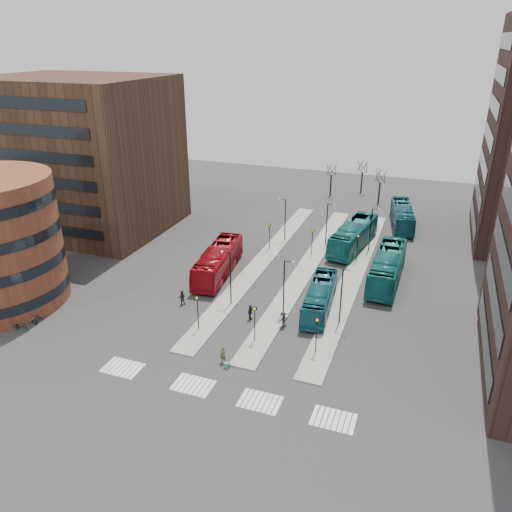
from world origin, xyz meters
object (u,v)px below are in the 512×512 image
(commuter_a, at_px, (182,298))
(traveller, at_px, (223,355))
(teal_bus_c, at_px, (387,267))
(commuter_c, at_px, (283,319))
(teal_bus_b, at_px, (353,236))
(bicycle_mid, at_px, (31,320))
(teal_bus_a, at_px, (320,297))
(suitcase, at_px, (227,365))
(commuter_b, at_px, (250,312))
(bicycle_far, at_px, (35,318))
(bicycle_near, at_px, (20,327))
(teal_bus_d, at_px, (402,216))
(red_bus, at_px, (218,261))

(commuter_a, bearing_deg, traveller, 114.88)
(teal_bus_c, xyz_separation_m, commuter_c, (-8.55, -14.20, -1.00))
(teal_bus_b, distance_m, bicycle_mid, 41.72)
(teal_bus_a, bearing_deg, suitcase, -116.56)
(commuter_b, distance_m, bicycle_far, 22.24)
(commuter_b, xyz_separation_m, bicycle_near, (-20.74, -10.00, -0.37))
(teal_bus_c, bearing_deg, teal_bus_d, 91.22)
(suitcase, relative_size, bicycle_far, 0.35)
(traveller, distance_m, bicycle_far, 21.12)
(red_bus, height_order, traveller, red_bus)
(traveller, xyz_separation_m, commuter_a, (-8.54, 8.30, -0.01))
(teal_bus_a, bearing_deg, bicycle_near, -156.28)
(teal_bus_a, bearing_deg, red_bus, 158.20)
(teal_bus_d, distance_m, commuter_c, 35.45)
(bicycle_mid, bearing_deg, commuter_a, -54.92)
(red_bus, height_order, teal_bus_a, red_bus)
(suitcase, height_order, commuter_c, commuter_c)
(suitcase, distance_m, traveller, 1.04)
(commuter_b, distance_m, bicycle_mid, 22.45)
(commuter_c, relative_size, bicycle_mid, 0.97)
(teal_bus_b, xyz_separation_m, bicycle_far, (-27.31, -30.95, -1.42))
(commuter_a, bearing_deg, bicycle_mid, 14.75)
(teal_bus_b, height_order, bicycle_mid, teal_bus_b)
(teal_bus_d, relative_size, commuter_a, 7.32)
(traveller, xyz_separation_m, bicycle_near, (-21.12, -2.13, -0.35))
(commuter_c, bearing_deg, bicycle_near, -33.52)
(commuter_a, xyz_separation_m, commuter_c, (11.78, -0.62, 0.02))
(teal_bus_a, xyz_separation_m, teal_bus_d, (5.86, 29.72, 0.20))
(teal_bus_b, relative_size, commuter_a, 8.01)
(teal_bus_c, bearing_deg, commuter_c, -120.00)
(commuter_b, bearing_deg, bicycle_far, 115.48)
(teal_bus_b, xyz_separation_m, commuter_a, (-14.74, -22.48, -1.01))
(teal_bus_b, relative_size, bicycle_far, 8.46)
(teal_bus_d, height_order, commuter_a, teal_bus_d)
(traveller, bearing_deg, teal_bus_a, 67.28)
(red_bus, distance_m, bicycle_mid, 21.87)
(red_bus, xyz_separation_m, commuter_c, (11.16, -8.97, -0.92))
(teal_bus_a, relative_size, commuter_a, 6.46)
(bicycle_far, bearing_deg, bicycle_mid, 160.07)
(teal_bus_d, distance_m, traveller, 43.71)
(teal_bus_c, height_order, commuter_a, teal_bus_c)
(suitcase, relative_size, red_bus, 0.04)
(teal_bus_a, height_order, bicycle_near, teal_bus_a)
(teal_bus_d, distance_m, bicycle_near, 55.10)
(suitcase, bearing_deg, teal_bus_b, 89.68)
(teal_bus_a, height_order, teal_bus_c, teal_bus_c)
(commuter_a, bearing_deg, teal_bus_b, -144.17)
(teal_bus_a, height_order, traveller, teal_bus_a)
(red_bus, xyz_separation_m, commuter_b, (7.54, -8.79, -0.91))
(teal_bus_c, xyz_separation_m, teal_bus_d, (-0.06, 20.21, -0.17))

